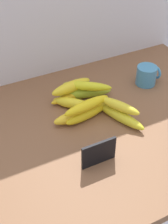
{
  "coord_description": "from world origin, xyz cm",
  "views": [
    {
      "loc": [
        -41.3,
        -68.81,
        75.07
      ],
      "look_at": [
        -5.16,
        3.38,
        8.0
      ],
      "focal_mm": 50.57,
      "sensor_mm": 36.0,
      "label": 1
    }
  ],
  "objects_px": {
    "banana_3": "(88,113)",
    "banana_9": "(119,106)",
    "coffee_mug": "(147,75)",
    "banana_2": "(75,116)",
    "chalkboard_sign": "(99,154)",
    "banana_4": "(73,103)",
    "banana_7": "(87,86)",
    "banana_5": "(120,116)",
    "banana_1": "(74,95)",
    "banana_8": "(87,106)",
    "banana_0": "(85,93)",
    "banana_6": "(71,87)"
  },
  "relations": [
    {
      "from": "banana_6",
      "to": "banana_8",
      "type": "height_order",
      "value": "banana_8"
    },
    {
      "from": "banana_4",
      "to": "chalkboard_sign",
      "type": "bearing_deg",
      "value": -99.23
    },
    {
      "from": "banana_5",
      "to": "banana_6",
      "type": "distance_m",
      "value": 0.21
    },
    {
      "from": "banana_7",
      "to": "banana_3",
      "type": "bearing_deg",
      "value": -115.27
    },
    {
      "from": "banana_1",
      "to": "banana_3",
      "type": "distance_m",
      "value": 0.12
    },
    {
      "from": "banana_5",
      "to": "banana_8",
      "type": "bearing_deg",
      "value": 150.05
    },
    {
      "from": "banana_5",
      "to": "banana_8",
      "type": "height_order",
      "value": "banana_8"
    },
    {
      "from": "banana_4",
      "to": "banana_7",
      "type": "xyz_separation_m",
      "value": [
        0.07,
        0.03,
        0.04
      ]
    },
    {
      "from": "banana_2",
      "to": "banana_8",
      "type": "height_order",
      "value": "banana_8"
    },
    {
      "from": "banana_4",
      "to": "banana_7",
      "type": "height_order",
      "value": "banana_7"
    },
    {
      "from": "banana_1",
      "to": "banana_7",
      "type": "bearing_deg",
      "value": -28.61
    },
    {
      "from": "chalkboard_sign",
      "to": "banana_7",
      "type": "xyz_separation_m",
      "value": [
        0.11,
        0.3,
        0.02
      ]
    },
    {
      "from": "banana_3",
      "to": "banana_9",
      "type": "xyz_separation_m",
      "value": [
        0.09,
        -0.05,
        0.03
      ]
    },
    {
      "from": "banana_1",
      "to": "banana_9",
      "type": "bearing_deg",
      "value": -62.46
    },
    {
      "from": "banana_0",
      "to": "banana_5",
      "type": "xyz_separation_m",
      "value": [
        0.05,
        -0.17,
        -0.0
      ]
    },
    {
      "from": "banana_6",
      "to": "banana_4",
      "type": "bearing_deg",
      "value": -108.88
    },
    {
      "from": "banana_2",
      "to": "banana_8",
      "type": "xyz_separation_m",
      "value": [
        0.04,
        -0.01,
        0.04
      ]
    },
    {
      "from": "banana_9",
      "to": "banana_8",
      "type": "bearing_deg",
      "value": 155.23
    },
    {
      "from": "banana_1",
      "to": "banana_6",
      "type": "xyz_separation_m",
      "value": [
        -0.01,
        0.01,
        0.04
      ]
    },
    {
      "from": "banana_2",
      "to": "banana_5",
      "type": "height_order",
      "value": "banana_2"
    },
    {
      "from": "banana_2",
      "to": "banana_7",
      "type": "bearing_deg",
      "value": 44.48
    },
    {
      "from": "banana_8",
      "to": "banana_4",
      "type": "bearing_deg",
      "value": 102.18
    },
    {
      "from": "coffee_mug",
      "to": "banana_3",
      "type": "bearing_deg",
      "value": -164.76
    },
    {
      "from": "banana_1",
      "to": "banana_5",
      "type": "height_order",
      "value": "banana_5"
    },
    {
      "from": "banana_2",
      "to": "banana_4",
      "type": "xyz_separation_m",
      "value": [
        0.03,
        0.07,
        -0.0
      ]
    },
    {
      "from": "banana_1",
      "to": "banana_6",
      "type": "height_order",
      "value": "banana_6"
    },
    {
      "from": "chalkboard_sign",
      "to": "banana_0",
      "type": "height_order",
      "value": "chalkboard_sign"
    },
    {
      "from": "banana_3",
      "to": "banana_5",
      "type": "bearing_deg",
      "value": -34.06
    },
    {
      "from": "banana_2",
      "to": "banana_7",
      "type": "distance_m",
      "value": 0.14
    },
    {
      "from": "coffee_mug",
      "to": "banana_9",
      "type": "relative_size",
      "value": 0.61
    },
    {
      "from": "chalkboard_sign",
      "to": "banana_5",
      "type": "xyz_separation_m",
      "value": [
        0.16,
        0.14,
        -0.02
      ]
    },
    {
      "from": "coffee_mug",
      "to": "banana_4",
      "type": "bearing_deg",
      "value": -177.92
    },
    {
      "from": "banana_5",
      "to": "banana_9",
      "type": "height_order",
      "value": "banana_9"
    },
    {
      "from": "banana_3",
      "to": "banana_9",
      "type": "distance_m",
      "value": 0.11
    },
    {
      "from": "banana_8",
      "to": "banana_2",
      "type": "bearing_deg",
      "value": 169.09
    },
    {
      "from": "chalkboard_sign",
      "to": "banana_3",
      "type": "bearing_deg",
      "value": 71.31
    },
    {
      "from": "banana_3",
      "to": "banana_8",
      "type": "distance_m",
      "value": 0.04
    },
    {
      "from": "banana_0",
      "to": "banana_1",
      "type": "bearing_deg",
      "value": 166.09
    },
    {
      "from": "banana_4",
      "to": "banana_5",
      "type": "height_order",
      "value": "banana_4"
    },
    {
      "from": "banana_2",
      "to": "banana_5",
      "type": "xyz_separation_m",
      "value": [
        0.14,
        -0.06,
        -0.0
      ]
    },
    {
      "from": "banana_6",
      "to": "coffee_mug",
      "type": "bearing_deg",
      "value": -7.9
    },
    {
      "from": "banana_1",
      "to": "banana_3",
      "type": "bearing_deg",
      "value": -91.7
    },
    {
      "from": "banana_5",
      "to": "banana_7",
      "type": "height_order",
      "value": "banana_7"
    },
    {
      "from": "banana_4",
      "to": "banana_6",
      "type": "xyz_separation_m",
      "value": [
        0.02,
        0.05,
        0.03
      ]
    },
    {
      "from": "banana_5",
      "to": "banana_6",
      "type": "xyz_separation_m",
      "value": [
        -0.1,
        0.19,
        0.03
      ]
    },
    {
      "from": "coffee_mug",
      "to": "banana_2",
      "type": "relative_size",
      "value": 0.61
    },
    {
      "from": "banana_4",
      "to": "banana_6",
      "type": "distance_m",
      "value": 0.07
    },
    {
      "from": "banana_0",
      "to": "banana_9",
      "type": "xyz_separation_m",
      "value": [
        0.05,
        -0.16,
        0.03
      ]
    },
    {
      "from": "chalkboard_sign",
      "to": "banana_4",
      "type": "relative_size",
      "value": 0.72
    },
    {
      "from": "banana_0",
      "to": "banana_9",
      "type": "relative_size",
      "value": 1.27
    }
  ]
}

